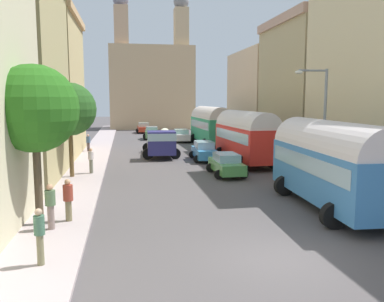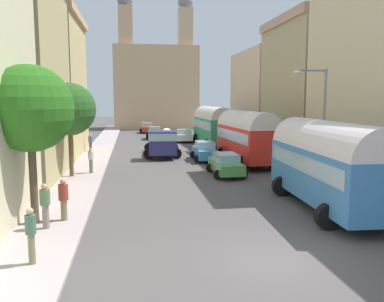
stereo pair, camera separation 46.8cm
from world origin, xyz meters
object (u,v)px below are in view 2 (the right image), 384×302
car_2 (226,164)px  pedestrian_1 (31,233)px  car_3 (205,151)px  streetlamp_near (319,116)px  car_4 (184,135)px  pedestrian_3 (64,198)px  pedestrian_0 (90,142)px  car_0 (155,133)px  parked_bus_0 (329,162)px  cargo_truck_0 (162,142)px  parked_bus_1 (246,135)px  car_1 (147,128)px  pedestrian_4 (91,160)px  parked_bus_2 (213,124)px  pedestrian_2 (45,205)px

car_2 → pedestrian_1: (-8.91, -13.02, 0.32)m
car_3 → streetlamp_near: bearing=-66.1°
car_4 → pedestrian_3: pedestrian_3 is taller
pedestrian_0 → car_0: bearing=60.0°
car_3 → parked_bus_0: bearing=-79.4°
car_3 → car_4: car_3 is taller
parked_bus_0 → pedestrian_3: bearing=-178.3°
cargo_truck_0 → pedestrian_0: 7.45m
parked_bus_1 → car_0: (-5.85, 19.88, -1.44)m
car_1 → car_3: car_3 is taller
car_3 → streetlamp_near: streetlamp_near is taller
car_4 → pedestrian_3: (-8.67, -29.50, 0.29)m
car_4 → pedestrian_0: size_ratio=2.36×
parked_bus_1 → pedestrian_3: 17.46m
pedestrian_1 → pedestrian_4: pedestrian_1 is taller
parked_bus_2 → car_4: (-2.64, 3.82, -1.53)m
parked_bus_1 → pedestrian_0: 15.11m
pedestrian_0 → streetlamp_near: 22.12m
car_0 → car_1: car_0 is taller
parked_bus_1 → streetlamp_near: (1.74, -8.24, 1.73)m
car_4 → pedestrian_4: pedestrian_4 is taller
pedestrian_3 → streetlamp_near: streetlamp_near is taller
car_0 → car_4: size_ratio=0.91×
car_0 → pedestrian_4: 23.47m
pedestrian_1 → car_2: bearing=55.6°
parked_bus_2 → pedestrian_1: parked_bus_2 is taller
parked_bus_0 → pedestrian_2: size_ratio=4.72×
pedestrian_1 → car_1: bearing=83.7°
car_2 → pedestrian_2: 13.40m
car_0 → pedestrian_1: (-5.72, -37.32, 0.27)m
pedestrian_1 → cargo_truck_0: bearing=76.0°
car_4 → parked_bus_1: bearing=-80.7°
pedestrian_3 → pedestrian_4: size_ratio=1.03×
car_0 → car_3: car_0 is taller
parked_bus_0 → parked_bus_1: (0.04, 12.87, 0.06)m
pedestrian_0 → pedestrian_4: pedestrian_4 is taller
cargo_truck_0 → pedestrian_4: size_ratio=4.10×
parked_bus_1 → cargo_truck_0: bearing=142.8°
car_0 → pedestrian_1: pedestrian_1 is taller
pedestrian_4 → cargo_truck_0: bearing=55.4°
pedestrian_1 → streetlamp_near: size_ratio=0.28×
parked_bus_0 → parked_bus_2: parked_bus_2 is taller
pedestrian_0 → pedestrian_3: 21.70m
car_0 → car_1: size_ratio=0.99×
car_1 → car_2: car_1 is taller
parked_bus_2 → cargo_truck_0: 9.96m
pedestrian_0 → pedestrian_4: 11.46m
car_4 → pedestrian_1: (-8.89, -33.72, 0.31)m
car_1 → streetlamp_near: bearing=-77.7°
cargo_truck_0 → car_4: 12.16m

